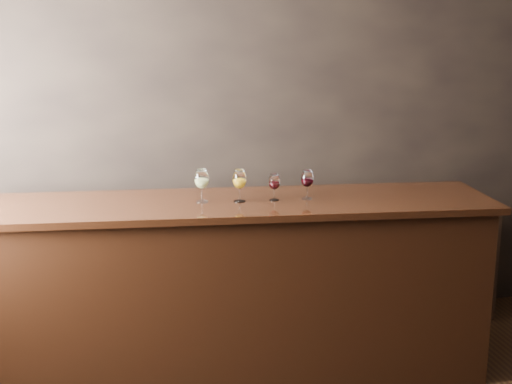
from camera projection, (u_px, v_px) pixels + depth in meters
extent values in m
cube|color=black|center=(248.00, 142.00, 5.27)|extent=(5.00, 0.02, 2.80)
cube|color=black|center=(230.00, 293.00, 4.59)|extent=(3.28, 0.97, 1.13)
cube|color=black|center=(229.00, 204.00, 4.45)|extent=(3.39, 1.05, 0.04)
cube|color=black|center=(343.00, 270.00, 5.42)|extent=(2.36, 0.40, 0.85)
cylinder|color=white|center=(202.00, 201.00, 4.43)|extent=(0.07, 0.07, 0.00)
cylinder|color=white|center=(202.00, 195.00, 4.42)|extent=(0.01, 0.01, 0.08)
ellipsoid|color=white|center=(202.00, 179.00, 4.40)|extent=(0.09, 0.09, 0.13)
cylinder|color=white|center=(202.00, 170.00, 4.38)|extent=(0.07, 0.07, 0.01)
ellipsoid|color=#D2D274|center=(202.00, 182.00, 4.40)|extent=(0.07, 0.07, 0.06)
cylinder|color=white|center=(240.00, 201.00, 4.44)|extent=(0.07, 0.07, 0.00)
cylinder|color=white|center=(240.00, 195.00, 4.43)|extent=(0.01, 0.01, 0.08)
ellipsoid|color=white|center=(239.00, 179.00, 4.41)|extent=(0.09, 0.09, 0.12)
cylinder|color=white|center=(239.00, 170.00, 4.40)|extent=(0.06, 0.06, 0.01)
ellipsoid|color=orange|center=(240.00, 182.00, 4.41)|extent=(0.07, 0.07, 0.06)
cylinder|color=white|center=(274.00, 200.00, 4.47)|extent=(0.06, 0.06, 0.00)
cylinder|color=white|center=(274.00, 195.00, 4.47)|extent=(0.01, 0.01, 0.06)
ellipsoid|color=white|center=(274.00, 182.00, 4.45)|extent=(0.07, 0.07, 0.10)
cylinder|color=white|center=(274.00, 175.00, 4.44)|extent=(0.05, 0.05, 0.01)
ellipsoid|color=black|center=(274.00, 184.00, 4.45)|extent=(0.06, 0.06, 0.05)
cylinder|color=white|center=(307.00, 198.00, 4.51)|extent=(0.07, 0.07, 0.00)
cylinder|color=white|center=(307.00, 193.00, 4.50)|extent=(0.01, 0.01, 0.07)
ellipsoid|color=white|center=(307.00, 179.00, 4.48)|extent=(0.08, 0.08, 0.11)
cylinder|color=white|center=(307.00, 171.00, 4.47)|extent=(0.06, 0.06, 0.01)
ellipsoid|color=black|center=(307.00, 181.00, 4.48)|extent=(0.06, 0.06, 0.05)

